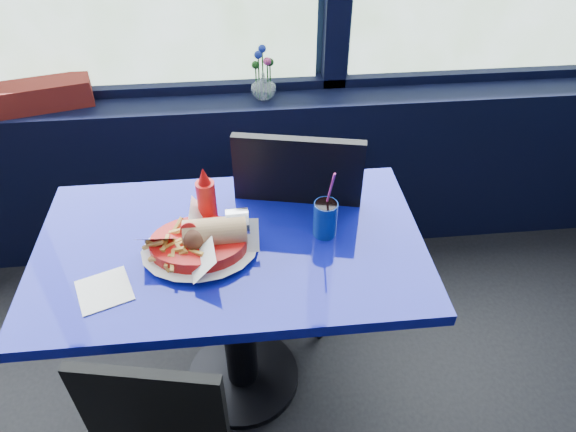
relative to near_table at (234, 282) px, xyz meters
The scene contains 9 objects.
window_sill 0.94m from the near_table, 109.03° to the left, with size 5.00×0.26×0.80m, color black.
near_table is the anchor object (origin of this frame).
chair_near_back 0.38m from the near_table, 57.00° to the left, with size 0.53×0.54×0.99m.
planter_box 1.22m from the near_table, 134.39° to the left, with size 0.54×0.14×0.11m, color maroon.
flower_vase 0.92m from the near_table, 79.29° to the left, with size 0.13×0.13×0.23m.
food_basket 0.24m from the near_table, 158.26° to the right, with size 0.38×0.38×0.11m.
ketchup_bottle 0.30m from the near_table, 125.36° to the left, with size 0.06×0.06×0.22m.
soda_cup 0.39m from the near_table, ahead, with size 0.07×0.07×0.25m.
napkin 0.43m from the near_table, 155.20° to the right, with size 0.14×0.14×0.00m, color white.
Camera 1 is at (0.36, 0.82, 1.84)m, focal length 32.00 mm.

